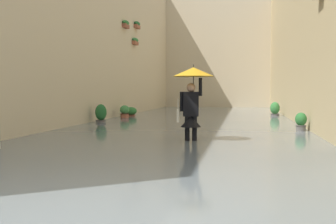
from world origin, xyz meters
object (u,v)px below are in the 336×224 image
(person_wading, at_px, (192,90))
(potted_plant_far_right, at_px, (131,113))
(potted_plant_mid_right, at_px, (101,116))
(potted_plant_far_left, at_px, (275,111))
(potted_plant_near_left, at_px, (301,124))
(potted_plant_near_right, at_px, (125,113))

(person_wading, relative_size, potted_plant_far_right, 3.22)
(potted_plant_mid_right, relative_size, potted_plant_far_left, 1.04)
(person_wading, height_order, potted_plant_mid_right, person_wading)
(person_wading, height_order, potted_plant_near_left, person_wading)
(potted_plant_near_left, bearing_deg, potted_plant_far_left, -88.64)
(potted_plant_far_right, height_order, potted_plant_mid_right, potted_plant_mid_right)
(person_wading, distance_m, potted_plant_far_right, 10.17)
(potted_plant_near_right, height_order, potted_plant_near_left, potted_plant_near_right)
(potted_plant_far_right, bearing_deg, potted_plant_near_right, 91.97)
(person_wading, height_order, potted_plant_near_right, person_wading)
(person_wading, relative_size, potted_plant_mid_right, 2.26)
(potted_plant_near_left, bearing_deg, potted_plant_far_right, -40.86)
(potted_plant_mid_right, xyz_separation_m, potted_plant_near_right, (-0.07, -2.96, -0.07))
(potted_plant_far_left, distance_m, potted_plant_near_left, 7.70)
(person_wading, relative_size, potted_plant_near_left, 2.71)
(potted_plant_near_right, xyz_separation_m, potted_plant_near_left, (-7.07, 4.91, 0.01))
(person_wading, bearing_deg, potted_plant_far_right, -65.94)
(potted_plant_far_left, bearing_deg, potted_plant_near_left, 91.36)
(potted_plant_near_left, bearing_deg, person_wading, 45.92)
(potted_plant_far_right, distance_m, potted_plant_far_left, 7.10)
(potted_plant_near_right, relative_size, potted_plant_far_left, 0.88)
(potted_plant_mid_right, bearing_deg, potted_plant_near_left, 164.72)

